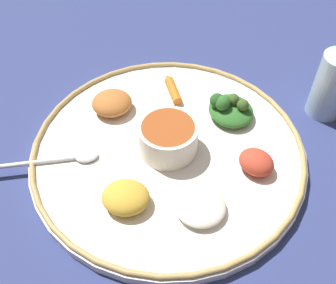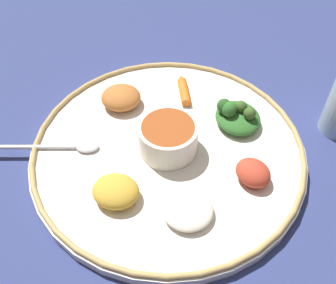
% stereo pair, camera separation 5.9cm
% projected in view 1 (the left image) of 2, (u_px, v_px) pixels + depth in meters
% --- Properties ---
extents(ground_plane, '(2.40, 2.40, 0.00)m').
position_uv_depth(ground_plane, '(168.00, 155.00, 0.61)').
color(ground_plane, navy).
extents(platter, '(0.41, 0.41, 0.02)m').
position_uv_depth(platter, '(168.00, 152.00, 0.61)').
color(platter, white).
rests_on(platter, ground_plane).
extents(platter_rim, '(0.41, 0.41, 0.01)m').
position_uv_depth(platter_rim, '(168.00, 147.00, 0.60)').
color(platter_rim, tan).
rests_on(platter_rim, platter).
extents(center_bowl, '(0.09, 0.09, 0.05)m').
position_uv_depth(center_bowl, '(168.00, 137.00, 0.58)').
color(center_bowl, silver).
rests_on(center_bowl, platter).
extents(spoon, '(0.17, 0.08, 0.01)m').
position_uv_depth(spoon, '(57.00, 160.00, 0.58)').
color(spoon, silver).
rests_on(spoon, platter).
extents(greens_pile, '(0.07, 0.08, 0.04)m').
position_uv_depth(greens_pile, '(230.00, 109.00, 0.64)').
color(greens_pile, '#2D6628').
rests_on(greens_pile, platter).
extents(carrot_near_spoon, '(0.03, 0.07, 0.02)m').
position_uv_depth(carrot_near_spoon, '(172.00, 88.00, 0.68)').
color(carrot_near_spoon, orange).
rests_on(carrot_near_spoon, platter).
extents(mound_lentil_yellow, '(0.08, 0.08, 0.03)m').
position_uv_depth(mound_lentil_yellow, '(126.00, 197.00, 0.53)').
color(mound_lentil_yellow, gold).
rests_on(mound_lentil_yellow, platter).
extents(mound_rice_white, '(0.09, 0.09, 0.02)m').
position_uv_depth(mound_rice_white, '(200.00, 206.00, 0.52)').
color(mound_rice_white, silver).
rests_on(mound_rice_white, platter).
extents(mound_berbere_red, '(0.06, 0.06, 0.03)m').
position_uv_depth(mound_berbere_red, '(256.00, 162.00, 0.57)').
color(mound_berbere_red, '#B73D28').
rests_on(mound_berbere_red, platter).
extents(mound_chickpea, '(0.08, 0.08, 0.03)m').
position_uv_depth(mound_chickpea, '(112.00, 103.00, 0.65)').
color(mound_chickpea, '#B2662D').
rests_on(mound_chickpea, platter).
extents(drinking_glass, '(0.06, 0.06, 0.11)m').
position_uv_depth(drinking_glass, '(330.00, 89.00, 0.64)').
color(drinking_glass, silver).
rests_on(drinking_glass, ground_plane).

